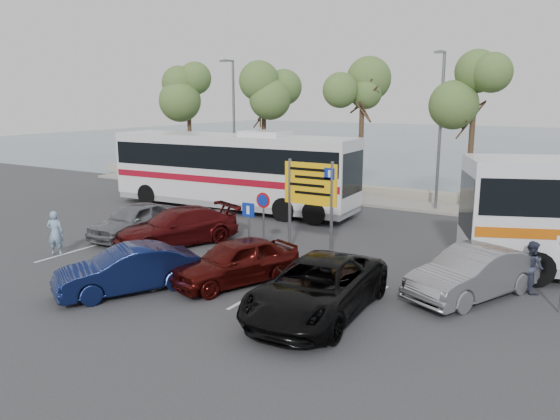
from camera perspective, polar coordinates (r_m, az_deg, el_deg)
The scene contains 23 objects.
ground at distance 19.09m, azimuth -4.09°, elevation -6.35°, with size 120.00×120.00×0.00m, color #353537.
kerb_strip at distance 31.22m, azimuth 10.81°, elevation 0.74°, with size 44.00×2.40×0.15m, color gray.
seawall at distance 33.04m, azimuth 12.04°, elevation 1.69°, with size 48.00×0.80×0.60m, color gray.
sea at distance 75.78m, azimuth 23.10°, elevation 6.33°, with size 140.00×140.00×0.00m, color #3B535F.
tree_far_left at distance 37.82m, azimuth -9.57°, elevation 12.21°, with size 3.20×3.20×7.60m.
tree_left at distance 34.24m, azimuth -1.71°, elevation 11.88°, with size 3.20×3.20×7.20m.
tree_mid at distance 31.22m, azimuth 8.64°, elevation 12.96°, with size 3.20×3.20×8.00m.
tree_right at distance 29.43m, azimuth 19.68°, elevation 11.56°, with size 3.20×3.20×7.40m.
street_lamp_left at distance 34.99m, azimuth -4.92°, elevation 9.54°, with size 0.45×1.15×8.01m.
street_lamp_right at distance 29.34m, azimuth 16.38°, elevation 8.69°, with size 0.45×1.15×8.01m.
direction_sign at distance 20.66m, azimuth 3.20°, elevation 2.00°, with size 2.20×0.12×3.60m.
sign_no_stop at distance 20.92m, azimuth -1.75°, elevation -0.25°, with size 0.60×0.08×2.35m.
sign_parking at distance 19.43m, azimuth -3.30°, elevation -1.52°, with size 0.50×0.07×2.25m.
lane_markings at distance 19.00m, azimuth -8.67°, elevation -6.53°, with size 12.02×4.20×0.01m, color silver, non-canonical shape.
coach_bus_left at distance 29.13m, azimuth -5.01°, elevation 3.90°, with size 13.72×3.59×4.24m.
car_silver_a at distance 24.19m, azimuth -14.96°, elevation -1.04°, with size 1.73×4.30×1.47m, color slate.
car_blue at distance 17.50m, azimuth -15.69°, elevation -6.03°, with size 1.50×4.30×1.42m, color #0D1741.
car_maroon at distance 22.56m, azimuth -10.70°, elevation -1.73°, with size 2.08×5.11×1.48m, color #4C0C0D.
car_red at distance 17.66m, azimuth -4.68°, elevation -5.36°, with size 1.74×4.33×1.48m, color #450C09.
suv_black at distance 15.20m, azimuth 3.89°, elevation -8.08°, with size 2.56×5.55×1.54m, color black.
car_silver_b at distance 17.39m, azimuth 19.50°, elevation -6.23°, with size 1.60×4.58×1.51m, color gray.
pedestrian_near at distance 22.42m, azimuth -22.44°, elevation -2.23°, with size 0.62×0.41×1.70m, color #83A2BE.
pedestrian_far at distance 18.54m, azimuth 24.81°, elevation -5.39°, with size 0.78×0.61×1.61m, color #32374B.
Camera 1 is at (10.49, -14.82, 5.92)m, focal length 35.00 mm.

